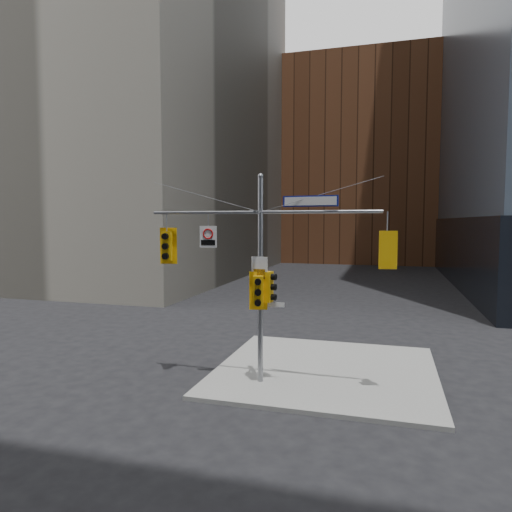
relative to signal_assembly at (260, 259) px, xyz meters
The scene contains 13 objects.
ground 4.85m from the signal_assembly, 90.00° to the right, with size 160.00×160.00×0.00m, color black.
sidewalk_corner 5.18m from the signal_assembly, 45.10° to the left, with size 8.00×8.00×0.15m, color gray.
brick_midrise 56.82m from the signal_assembly, 90.00° to the left, with size 26.00×20.00×28.00m, color brown.
signal_assembly is the anchor object (origin of this frame).
traffic_light_west_arm 3.53m from the signal_assembly, behind, with size 0.63×0.55×1.32m.
traffic_light_east_arm 4.15m from the signal_assembly, ahead, with size 0.56×0.52×1.19m.
traffic_light_pole_side 1.00m from the signal_assembly, ahead, with size 0.43×0.37×1.04m.
traffic_light_pole_front 1.11m from the signal_assembly, 90.32° to the right, with size 0.61×0.57×1.30m.
street_sign_blade 2.57m from the signal_assembly, ahead, with size 1.86×0.24×0.36m.
regulatory_sign_arm 2.04m from the signal_assembly, behind, with size 0.61×0.13×0.76m.
regulatory_sign_pole 0.34m from the signal_assembly, 90.00° to the right, with size 0.57×0.09×0.75m.
street_blade_ew 1.61m from the signal_assembly, ahead, with size 0.78×0.04×0.16m.
street_blade_ns 1.76m from the signal_assembly, 90.00° to the left, with size 0.11×0.68×0.14m.
Camera 1 is at (4.19, -12.88, 5.68)m, focal length 32.00 mm.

